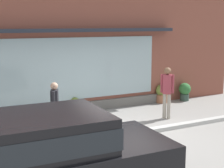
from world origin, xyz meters
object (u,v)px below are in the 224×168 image
parked_car_black (42,157)px  pedestrian_passerby (167,89)px  potted_plant_by_entrance (185,91)px  fire_hydrant (84,117)px  pedestrian_with_handbag (55,105)px  potted_plant_low_front (75,105)px  potted_plant_near_hydrant (162,93)px

parked_car_black → pedestrian_passerby: bearing=36.3°
pedestrian_passerby → potted_plant_by_entrance: size_ratio=2.34×
fire_hydrant → pedestrian_with_handbag: pedestrian_with_handbag is taller
fire_hydrant → potted_plant_low_front: (0.55, 2.20, -0.16)m
parked_car_black → potted_plant_near_hydrant: size_ratio=5.95×
pedestrian_with_handbag → potted_plant_by_entrance: size_ratio=2.08×
potted_plant_near_hydrant → potted_plant_by_entrance: (1.05, -0.15, 0.04)m
fire_hydrant → potted_plant_low_front: fire_hydrant is taller
potted_plant_low_front → fire_hydrant: bearing=-104.1°
pedestrian_passerby → parked_car_black: pedestrian_passerby is taller
potted_plant_by_entrance → potted_plant_low_front: bearing=177.2°
parked_car_black → fire_hydrant: bearing=59.2°
pedestrian_with_handbag → potted_plant_near_hydrant: (5.17, 2.04, -0.53)m
potted_plant_near_hydrant → potted_plant_by_entrance: 1.06m
pedestrian_passerby → potted_plant_low_front: pedestrian_passerby is taller
pedestrian_passerby → parked_car_black: bearing=80.3°
pedestrian_passerby → pedestrian_with_handbag: bearing=45.2°
parked_car_black → potted_plant_by_entrance: bearing=37.7°
parked_car_black → potted_plant_low_front: parked_car_black is taller
fire_hydrant → parked_car_black: parked_car_black is taller
fire_hydrant → potted_plant_by_entrance: bearing=20.2°
pedestrian_with_handbag → potted_plant_by_entrance: pedestrian_with_handbag is taller
pedestrian_passerby → potted_plant_near_hydrant: 2.51m
potted_plant_near_hydrant → potted_plant_low_front: potted_plant_near_hydrant is taller
pedestrian_with_handbag → pedestrian_passerby: 3.90m
potted_plant_low_front → pedestrian_with_handbag: bearing=-123.8°
pedestrian_with_handbag → potted_plant_low_front: bearing=-9.9°
pedestrian_passerby → potted_plant_by_entrance: bearing=-95.2°
potted_plant_near_hydrant → pedestrian_with_handbag: bearing=-158.5°
pedestrian_with_handbag → pedestrian_passerby: size_ratio=0.89×
pedestrian_passerby → potted_plant_low_front: 3.35m
pedestrian_with_handbag → potted_plant_near_hydrant: bearing=-44.5°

